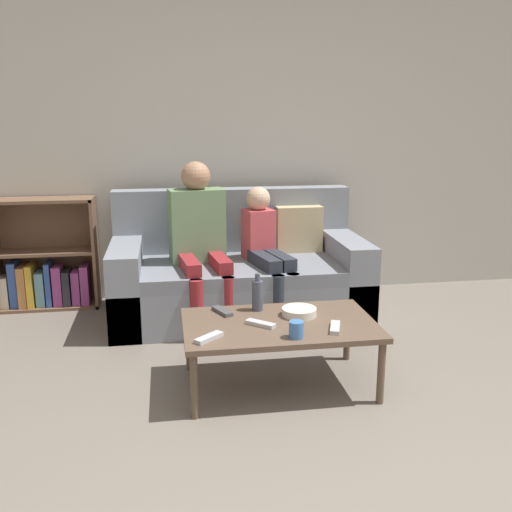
{
  "coord_description": "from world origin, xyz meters",
  "views": [
    {
      "loc": [
        -0.62,
        -1.85,
        1.48
      ],
      "look_at": [
        -0.06,
        1.63,
        0.61
      ],
      "focal_mm": 40.0,
      "sensor_mm": 36.0,
      "label": 1
    }
  ],
  "objects_px": {
    "person_child": "(266,247)",
    "tv_remote_3": "(222,311)",
    "couch": "(239,276)",
    "person_adult": "(199,231)",
    "tv_remote_0": "(260,324)",
    "coffee_table": "(279,328)",
    "tv_remote_2": "(209,338)",
    "bottle": "(257,295)",
    "bookshelf": "(47,267)",
    "snack_bowl": "(299,312)",
    "tv_remote_1": "(335,328)",
    "cup_near": "(296,330)"
  },
  "relations": [
    {
      "from": "tv_remote_2",
      "to": "tv_remote_3",
      "type": "xyz_separation_m",
      "value": [
        0.11,
        0.39,
        0.0
      ]
    },
    {
      "from": "couch",
      "to": "tv_remote_1",
      "type": "height_order",
      "value": "couch"
    },
    {
      "from": "coffee_table",
      "to": "tv_remote_0",
      "type": "bearing_deg",
      "value": -162.41
    },
    {
      "from": "bookshelf",
      "to": "person_adult",
      "type": "height_order",
      "value": "person_adult"
    },
    {
      "from": "person_child",
      "to": "tv_remote_1",
      "type": "distance_m",
      "value": 1.26
    },
    {
      "from": "person_child",
      "to": "tv_remote_3",
      "type": "relative_size",
      "value": 5.56
    },
    {
      "from": "tv_remote_3",
      "to": "coffee_table",
      "type": "bearing_deg",
      "value": -57.76
    },
    {
      "from": "tv_remote_2",
      "to": "bottle",
      "type": "xyz_separation_m",
      "value": [
        0.32,
        0.41,
        0.08
      ]
    },
    {
      "from": "person_child",
      "to": "bottle",
      "type": "distance_m",
      "value": 0.89
    },
    {
      "from": "coffee_table",
      "to": "tv_remote_1",
      "type": "bearing_deg",
      "value": -29.41
    },
    {
      "from": "tv_remote_1",
      "to": "tv_remote_0",
      "type": "bearing_deg",
      "value": -178.07
    },
    {
      "from": "tv_remote_3",
      "to": "person_adult",
      "type": "bearing_deg",
      "value": 70.36
    },
    {
      "from": "coffee_table",
      "to": "cup_near",
      "type": "height_order",
      "value": "cup_near"
    },
    {
      "from": "person_child",
      "to": "tv_remote_0",
      "type": "distance_m",
      "value": 1.15
    },
    {
      "from": "person_child",
      "to": "tv_remote_0",
      "type": "xyz_separation_m",
      "value": [
        -0.23,
        -1.12,
        -0.16
      ]
    },
    {
      "from": "coffee_table",
      "to": "tv_remote_1",
      "type": "xyz_separation_m",
      "value": [
        0.27,
        -0.15,
        0.04
      ]
    },
    {
      "from": "coffee_table",
      "to": "tv_remote_0",
      "type": "xyz_separation_m",
      "value": [
        -0.11,
        -0.04,
        0.04
      ]
    },
    {
      "from": "person_child",
      "to": "tv_remote_2",
      "type": "distance_m",
      "value": 1.38
    },
    {
      "from": "tv_remote_0",
      "to": "tv_remote_2",
      "type": "bearing_deg",
      "value": 158.89
    },
    {
      "from": "person_adult",
      "to": "tv_remote_0",
      "type": "height_order",
      "value": "person_adult"
    },
    {
      "from": "cup_near",
      "to": "tv_remote_0",
      "type": "bearing_deg",
      "value": 127.73
    },
    {
      "from": "person_adult",
      "to": "snack_bowl",
      "type": "height_order",
      "value": "person_adult"
    },
    {
      "from": "couch",
      "to": "person_child",
      "type": "relative_size",
      "value": 1.91
    },
    {
      "from": "person_adult",
      "to": "tv_remote_2",
      "type": "relative_size",
      "value": 7.32
    },
    {
      "from": "couch",
      "to": "coffee_table",
      "type": "relative_size",
      "value": 1.76
    },
    {
      "from": "coffee_table",
      "to": "person_child",
      "type": "height_order",
      "value": "person_child"
    },
    {
      "from": "snack_bowl",
      "to": "bookshelf",
      "type": "bearing_deg",
      "value": 136.99
    },
    {
      "from": "tv_remote_2",
      "to": "tv_remote_3",
      "type": "bearing_deg",
      "value": 122.96
    },
    {
      "from": "bookshelf",
      "to": "snack_bowl",
      "type": "distance_m",
      "value": 2.28
    },
    {
      "from": "person_child",
      "to": "snack_bowl",
      "type": "height_order",
      "value": "person_child"
    },
    {
      "from": "tv_remote_1",
      "to": "tv_remote_2",
      "type": "xyz_separation_m",
      "value": [
        -0.67,
        -0.04,
        0.0
      ]
    },
    {
      "from": "couch",
      "to": "bottle",
      "type": "bearing_deg",
      "value": -91.23
    },
    {
      "from": "person_child",
      "to": "bottle",
      "type": "bearing_deg",
      "value": -116.44
    },
    {
      "from": "person_child",
      "to": "tv_remote_2",
      "type": "xyz_separation_m",
      "value": [
        -0.52,
        -1.27,
        -0.16
      ]
    },
    {
      "from": "tv_remote_2",
      "to": "bottle",
      "type": "distance_m",
      "value": 0.52
    },
    {
      "from": "coffee_table",
      "to": "person_child",
      "type": "xyz_separation_m",
      "value": [
        0.12,
        1.08,
        0.21
      ]
    },
    {
      "from": "bookshelf",
      "to": "bottle",
      "type": "xyz_separation_m",
      "value": [
        1.45,
        -1.43,
        0.15
      ]
    },
    {
      "from": "cup_near",
      "to": "person_child",
      "type": "bearing_deg",
      "value": 86.71
    },
    {
      "from": "coffee_table",
      "to": "bottle",
      "type": "distance_m",
      "value": 0.27
    },
    {
      "from": "bookshelf",
      "to": "tv_remote_1",
      "type": "relative_size",
      "value": 4.91
    },
    {
      "from": "bookshelf",
      "to": "person_adult",
      "type": "xyz_separation_m",
      "value": [
        1.17,
        -0.5,
        0.35
      ]
    },
    {
      "from": "tv_remote_2",
      "to": "snack_bowl",
      "type": "bearing_deg",
      "value": 75.89
    },
    {
      "from": "tv_remote_0",
      "to": "tv_remote_1",
      "type": "xyz_separation_m",
      "value": [
        0.38,
        -0.12,
        0.0
      ]
    },
    {
      "from": "person_adult",
      "to": "tv_remote_2",
      "type": "xyz_separation_m",
      "value": [
        -0.04,
        -1.33,
        -0.28
      ]
    },
    {
      "from": "person_adult",
      "to": "couch",
      "type": "bearing_deg",
      "value": 9.13
    },
    {
      "from": "person_child",
      "to": "tv_remote_3",
      "type": "height_order",
      "value": "person_child"
    },
    {
      "from": "bookshelf",
      "to": "tv_remote_3",
      "type": "bearing_deg",
      "value": -49.36
    },
    {
      "from": "couch",
      "to": "bookshelf",
      "type": "bearing_deg",
      "value": 164.27
    },
    {
      "from": "tv_remote_2",
      "to": "bookshelf",
      "type": "bearing_deg",
      "value": 170.17
    },
    {
      "from": "person_adult",
      "to": "snack_bowl",
      "type": "distance_m",
      "value": 1.19
    }
  ]
}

